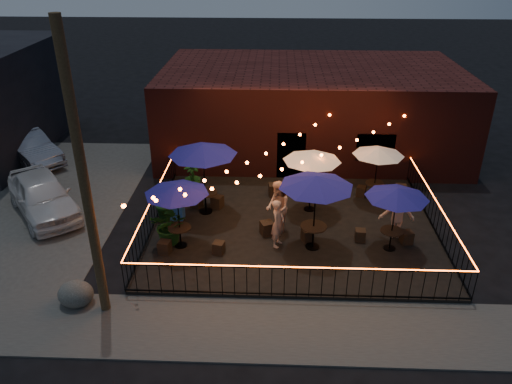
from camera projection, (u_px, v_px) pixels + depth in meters
ground at (294, 261)px, 16.27m from camera, size 110.00×110.00×0.00m
patio at (293, 227)px, 18.01m from camera, size 10.00×8.00×0.15m
sidewalk at (297, 330)px, 13.37m from camera, size 18.00×2.50×0.05m
brick_building at (310, 109)px, 24.21m from camera, size 14.00×8.00×4.00m
utility_pole at (84, 183)px, 12.33m from camera, size 0.26×0.26×8.00m
fence_front at (297, 282)px, 14.19m from camera, size 10.00×0.04×1.04m
fence_left at (154, 210)px, 17.93m from camera, size 0.04×8.00×1.04m
fence_right at (435, 216)px, 17.57m from camera, size 0.04×8.00×1.04m
festoon_lights at (265, 169)px, 16.67m from camera, size 10.02×8.72×1.32m
cafe_table_0 at (176, 190)px, 15.84m from camera, size 2.16×2.16×2.31m
cafe_table_1 at (203, 150)px, 17.73m from camera, size 2.94×2.94×2.74m
cafe_table_2 at (316, 182)px, 15.62m from camera, size 2.79×2.79×2.64m
cafe_table_3 at (312, 157)px, 18.06m from camera, size 2.46×2.46×2.36m
cafe_table_4 at (397, 194)px, 15.72m from camera, size 2.42×2.42×2.24m
cafe_table_5 at (378, 152)px, 18.96m from camera, size 2.25×2.25×2.17m
bistro_chair_0 at (165, 247)px, 16.32m from camera, size 0.44×0.44×0.44m
bistro_chair_1 at (219, 248)px, 16.31m from camera, size 0.42×0.42×0.41m
bistro_chair_2 at (196, 201)px, 19.15m from camera, size 0.51×0.51×0.47m
bistro_chair_3 at (217, 202)px, 19.08m from camera, size 0.52×0.52×0.47m
bistro_chair_4 at (267, 228)px, 17.33m from camera, size 0.54×0.54×0.49m
bistro_chair_5 at (307, 235)px, 16.99m from camera, size 0.45×0.45×0.42m
bistro_chair_6 at (274, 190)px, 19.98m from camera, size 0.46×0.46×0.49m
bistro_chair_7 at (305, 192)px, 19.79m from camera, size 0.50×0.50×0.52m
bistro_chair_8 at (360, 235)px, 17.01m from camera, size 0.37×0.37×0.41m
bistro_chair_9 at (407, 237)px, 16.86m from camera, size 0.43×0.43×0.44m
bistro_chair_10 at (361, 191)px, 19.94m from camera, size 0.45×0.45×0.41m
bistro_chair_11 at (401, 191)px, 19.87m from camera, size 0.48×0.48×0.50m
patron_a at (278, 223)px, 16.46m from camera, size 0.58×0.71×1.69m
patron_b at (278, 208)px, 17.18m from camera, size 0.96×1.10×1.92m
patron_c at (397, 213)px, 16.92m from camera, size 1.24×0.75×1.87m
potted_shrub_a at (170, 225)px, 16.66m from camera, size 1.32×1.18×1.37m
potted_shrub_b at (166, 203)px, 18.01m from camera, size 0.88×0.77×1.40m
potted_shrub_c at (192, 176)px, 20.23m from camera, size 0.82×0.82×1.24m
cooler at (175, 208)px, 18.25m from camera, size 0.68×0.51×0.85m
boulder at (76, 294)px, 14.17m from camera, size 0.96×0.81×0.74m
car_white at (42, 195)px, 18.73m from camera, size 4.26×4.74×1.56m
car_silver at (27, 147)px, 23.10m from camera, size 4.39×4.12×1.47m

